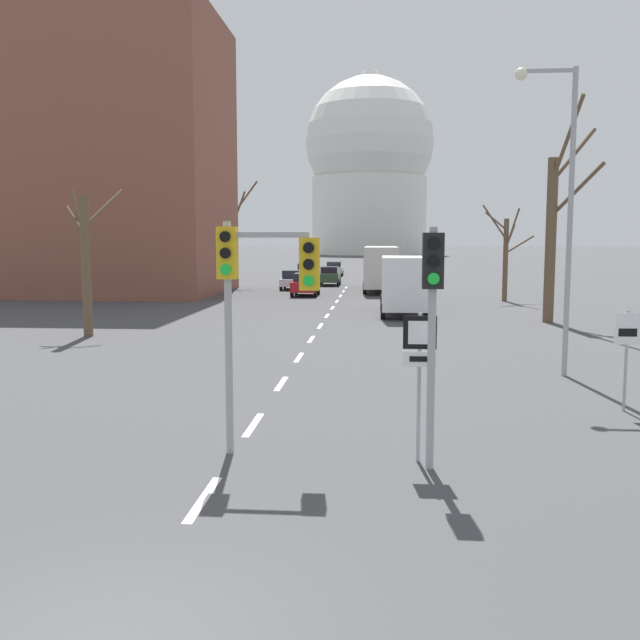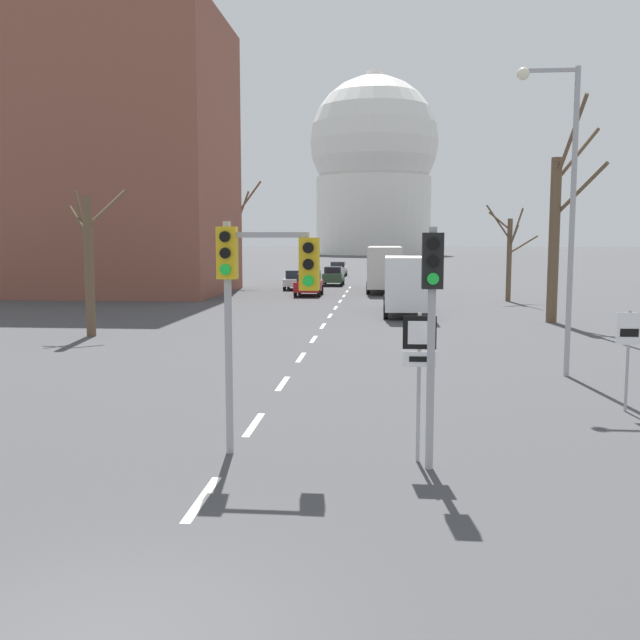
{
  "view_description": "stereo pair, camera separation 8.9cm",
  "coord_description": "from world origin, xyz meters",
  "px_view_note": "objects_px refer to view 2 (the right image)",
  "views": [
    {
      "loc": [
        2.7,
        -6.36,
        4.04
      ],
      "look_at": [
        1.58,
        7.32,
        2.49
      ],
      "focal_mm": 40.0,
      "sensor_mm": 36.0,
      "label": 1
    },
    {
      "loc": [
        2.79,
        -6.35,
        4.04
      ],
      "look_at": [
        1.58,
        7.32,
        2.49
      ],
      "focal_mm": 40.0,
      "sensor_mm": 36.0,
      "label": 2
    }
  ],
  "objects_px": {
    "route_sign_post": "(419,361)",
    "sedan_near_left": "(338,269)",
    "traffic_signal_near_right": "(432,301)",
    "sedan_far_left": "(309,284)",
    "city_bus": "(385,265)",
    "traffic_signal_centre_tall": "(257,280)",
    "sedan_near_right": "(296,280)",
    "speed_limit_sign": "(629,343)",
    "street_lamp_right": "(563,193)",
    "sedan_far_right": "(333,276)",
    "delivery_truck": "(406,283)",
    "sedan_mid_centre": "(310,272)"
  },
  "relations": [
    {
      "from": "traffic_signal_centre_tall",
      "to": "sedan_mid_centre",
      "type": "relative_size",
      "value": 1.07
    },
    {
      "from": "city_bus",
      "to": "traffic_signal_centre_tall",
      "type": "bearing_deg",
      "value": -93.23
    },
    {
      "from": "delivery_truck",
      "to": "traffic_signal_centre_tall",
      "type": "bearing_deg",
      "value": -97.99
    },
    {
      "from": "street_lamp_right",
      "to": "city_bus",
      "type": "relative_size",
      "value": 0.83
    },
    {
      "from": "traffic_signal_centre_tall",
      "to": "sedan_far_left",
      "type": "relative_size",
      "value": 1.06
    },
    {
      "from": "street_lamp_right",
      "to": "sedan_near_left",
      "type": "relative_size",
      "value": 2.18
    },
    {
      "from": "speed_limit_sign",
      "to": "street_lamp_right",
      "type": "distance_m",
      "value": 5.82
    },
    {
      "from": "traffic_signal_centre_tall",
      "to": "route_sign_post",
      "type": "distance_m",
      "value": 3.31
    },
    {
      "from": "sedan_near_left",
      "to": "city_bus",
      "type": "height_order",
      "value": "city_bus"
    },
    {
      "from": "sedan_far_left",
      "to": "delivery_truck",
      "type": "relative_size",
      "value": 0.57
    },
    {
      "from": "traffic_signal_centre_tall",
      "to": "sedan_far_right",
      "type": "bearing_deg",
      "value": 92.35
    },
    {
      "from": "sedan_near_right",
      "to": "sedan_mid_centre",
      "type": "height_order",
      "value": "sedan_mid_centre"
    },
    {
      "from": "sedan_mid_centre",
      "to": "city_bus",
      "type": "bearing_deg",
      "value": -62.62
    },
    {
      "from": "sedan_far_left",
      "to": "street_lamp_right",
      "type": "bearing_deg",
      "value": -70.42
    },
    {
      "from": "route_sign_post",
      "to": "delivery_truck",
      "type": "height_order",
      "value": "delivery_truck"
    },
    {
      "from": "sedan_far_left",
      "to": "delivery_truck",
      "type": "xyz_separation_m",
      "value": [
        6.58,
        -12.44,
        0.86
      ]
    },
    {
      "from": "sedan_mid_centre",
      "to": "city_bus",
      "type": "distance_m",
      "value": 15.95
    },
    {
      "from": "sedan_near_left",
      "to": "sedan_far_left",
      "type": "xyz_separation_m",
      "value": [
        -0.33,
        -28.32,
        0.05
      ]
    },
    {
      "from": "traffic_signal_near_right",
      "to": "city_bus",
      "type": "height_order",
      "value": "traffic_signal_near_right"
    },
    {
      "from": "route_sign_post",
      "to": "delivery_truck",
      "type": "xyz_separation_m",
      "value": [
        0.6,
        25.77,
        -0.17
      ]
    },
    {
      "from": "sedan_near_left",
      "to": "city_bus",
      "type": "relative_size",
      "value": 0.38
    },
    {
      "from": "city_bus",
      "to": "sedan_near_right",
      "type": "bearing_deg",
      "value": 170.84
    },
    {
      "from": "traffic_signal_near_right",
      "to": "city_bus",
      "type": "relative_size",
      "value": 0.39
    },
    {
      "from": "speed_limit_sign",
      "to": "sedan_near_right",
      "type": "xyz_separation_m",
      "value": [
        -12.73,
        40.18,
        -0.83
      ]
    },
    {
      "from": "sedan_near_left",
      "to": "sedan_far_right",
      "type": "distance_m",
      "value": 16.4
    },
    {
      "from": "route_sign_post",
      "to": "traffic_signal_centre_tall",
      "type": "bearing_deg",
      "value": 175.72
    },
    {
      "from": "sedan_near_right",
      "to": "delivery_truck",
      "type": "bearing_deg",
      "value": -66.16
    },
    {
      "from": "route_sign_post",
      "to": "street_lamp_right",
      "type": "distance_m",
      "value": 10.4
    },
    {
      "from": "traffic_signal_centre_tall",
      "to": "sedan_near_left",
      "type": "distance_m",
      "value": 66.4
    },
    {
      "from": "traffic_signal_near_right",
      "to": "delivery_truck",
      "type": "distance_m",
      "value": 26.2
    },
    {
      "from": "traffic_signal_near_right",
      "to": "street_lamp_right",
      "type": "bearing_deg",
      "value": 64.47
    },
    {
      "from": "traffic_signal_near_right",
      "to": "sedan_far_left",
      "type": "xyz_separation_m",
      "value": [
        -6.16,
        38.6,
        -2.14
      ]
    },
    {
      "from": "route_sign_post",
      "to": "sedan_far_left",
      "type": "bearing_deg",
      "value": 98.9
    },
    {
      "from": "delivery_truck",
      "to": "sedan_mid_centre",
      "type": "bearing_deg",
      "value": 104.96
    },
    {
      "from": "traffic_signal_centre_tall",
      "to": "sedan_near_right",
      "type": "distance_m",
      "value": 44.56
    },
    {
      "from": "sedan_near_right",
      "to": "traffic_signal_near_right",
      "type": "bearing_deg",
      "value": -80.08
    },
    {
      "from": "route_sign_post",
      "to": "sedan_near_left",
      "type": "xyz_separation_m",
      "value": [
        -5.65,
        66.52,
        -1.08
      ]
    },
    {
      "from": "sedan_near_left",
      "to": "sedan_far_right",
      "type": "xyz_separation_m",
      "value": [
        0.61,
        -16.39,
        0.05
      ]
    },
    {
      "from": "traffic_signal_near_right",
      "to": "city_bus",
      "type": "distance_m",
      "value": 43.73
    },
    {
      "from": "speed_limit_sign",
      "to": "city_bus",
      "type": "distance_m",
      "value": 39.44
    },
    {
      "from": "speed_limit_sign",
      "to": "sedan_far_right",
      "type": "distance_m",
      "value": 46.96
    },
    {
      "from": "sedan_near_right",
      "to": "sedan_far_left",
      "type": "bearing_deg",
      "value": -74.99
    },
    {
      "from": "sedan_far_right",
      "to": "city_bus",
      "type": "xyz_separation_m",
      "value": [
        4.49,
        -6.82,
        1.2
      ]
    },
    {
      "from": "traffic_signal_near_right",
      "to": "traffic_signal_centre_tall",
      "type": "distance_m",
      "value": 3.24
    },
    {
      "from": "speed_limit_sign",
      "to": "street_lamp_right",
      "type": "bearing_deg",
      "value": 97.2
    },
    {
      "from": "traffic_signal_near_right",
      "to": "street_lamp_right",
      "type": "relative_size",
      "value": 0.48
    },
    {
      "from": "sedan_near_left",
      "to": "sedan_far_right",
      "type": "relative_size",
      "value": 0.94
    },
    {
      "from": "route_sign_post",
      "to": "city_bus",
      "type": "height_order",
      "value": "city_bus"
    },
    {
      "from": "sedan_far_left",
      "to": "city_bus",
      "type": "bearing_deg",
      "value": 43.25
    },
    {
      "from": "sedan_near_right",
      "to": "delivery_truck",
      "type": "relative_size",
      "value": 0.53
    }
  ]
}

